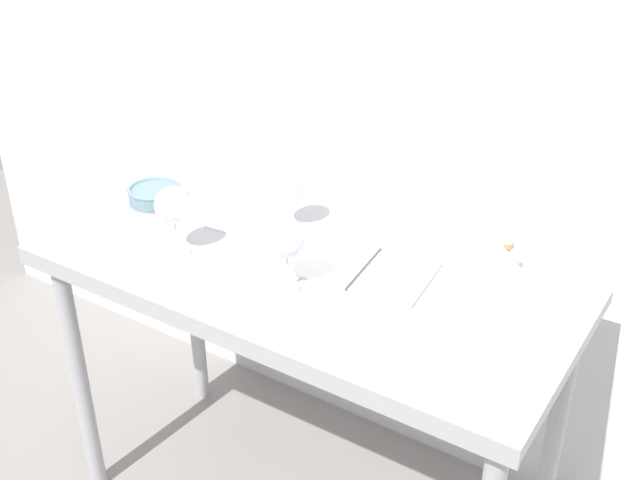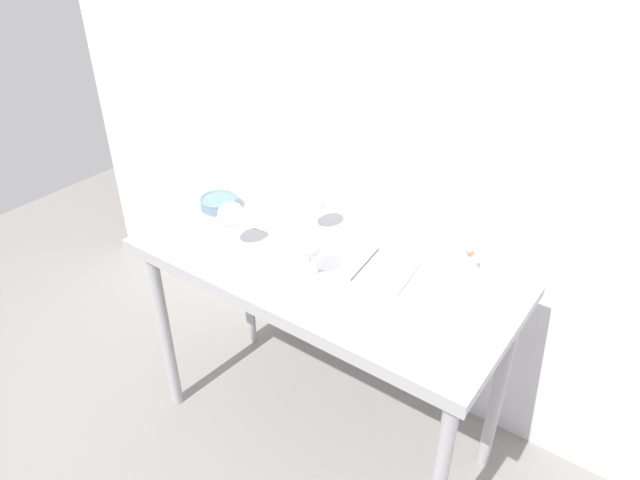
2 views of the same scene
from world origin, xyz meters
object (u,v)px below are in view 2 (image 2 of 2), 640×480
at_px(wine_glass_near_left, 231,216).
at_px(open_notebook, 366,265).
at_px(decanter_funnel, 468,264).
at_px(wine_glass_near_center, 310,245).
at_px(tasting_sheet_lower, 285,253).
at_px(tasting_sheet_upper, 274,216).
at_px(tasting_bowl, 219,202).
at_px(wine_glass_far_left, 313,201).

distance_m(wine_glass_near_left, open_notebook, 0.52).
bearing_deg(wine_glass_near_left, decanter_funnel, 23.02).
height_order(wine_glass_near_center, open_notebook, wine_glass_near_center).
distance_m(open_notebook, tasting_sheet_lower, 0.30).
height_order(wine_glass_near_left, tasting_sheet_upper, wine_glass_near_left).
distance_m(wine_glass_near_center, tasting_bowl, 0.63).
xyz_separation_m(open_notebook, decanter_funnel, (0.31, 0.15, 0.04)).
xyz_separation_m(tasting_bowl, decanter_funnel, (1.03, 0.15, 0.02)).
relative_size(wine_glass_near_left, tasting_sheet_lower, 0.67).
height_order(wine_glass_far_left, open_notebook, wine_glass_far_left).
height_order(wine_glass_far_left, tasting_bowl, wine_glass_far_left).
relative_size(wine_glass_near_center, decanter_funnel, 1.31).
distance_m(wine_glass_far_left, wine_glass_near_left, 0.32).
xyz_separation_m(wine_glass_near_center, tasting_sheet_upper, (-0.37, 0.25, -0.13)).
height_order(wine_glass_near_center, tasting_bowl, wine_glass_near_center).
bearing_deg(tasting_sheet_upper, decanter_funnel, 2.43).
bearing_deg(tasting_bowl, tasting_sheet_lower, -13.74).
relative_size(wine_glass_near_center, tasting_sheet_lower, 0.66).
xyz_separation_m(wine_glass_far_left, decanter_funnel, (0.61, 0.06, -0.08)).
height_order(tasting_sheet_upper, tasting_bowl, tasting_bowl).
bearing_deg(decanter_funnel, wine_glass_far_left, -173.95).
xyz_separation_m(tasting_sheet_lower, tasting_bowl, (-0.43, 0.11, 0.03)).
bearing_deg(tasting_sheet_upper, tasting_sheet_lower, -44.69).
relative_size(wine_glass_far_left, decanter_funnel, 1.29).
bearing_deg(decanter_funnel, tasting_sheet_lower, -156.71).
distance_m(wine_glass_near_center, wine_glass_near_left, 0.35).
xyz_separation_m(tasting_sheet_upper, decanter_funnel, (0.81, 0.07, 0.05)).
xyz_separation_m(wine_glass_near_center, tasting_sheet_lower, (-0.17, 0.07, -0.13)).
height_order(wine_glass_far_left, wine_glass_near_center, wine_glass_near_center).
distance_m(wine_glass_far_left, wine_glass_near_center, 0.31).
distance_m(tasting_sheet_upper, tasting_bowl, 0.24).
distance_m(wine_glass_far_left, open_notebook, 0.33).
bearing_deg(open_notebook, tasting_bowl, 173.73).
xyz_separation_m(wine_glass_near_center, open_notebook, (0.12, 0.17, -0.13)).
relative_size(wine_glass_near_left, open_notebook, 0.52).
height_order(tasting_sheet_lower, decanter_funnel, decanter_funnel).
bearing_deg(wine_glass_far_left, wine_glass_near_left, -122.73).
xyz_separation_m(open_notebook, tasting_bowl, (-0.72, 0.00, 0.02)).
distance_m(open_notebook, tasting_sheet_upper, 0.50).
height_order(wine_glass_near_left, tasting_bowl, wine_glass_near_left).
bearing_deg(tasting_bowl, tasting_sheet_upper, 19.79).
distance_m(tasting_bowl, decanter_funnel, 1.04).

